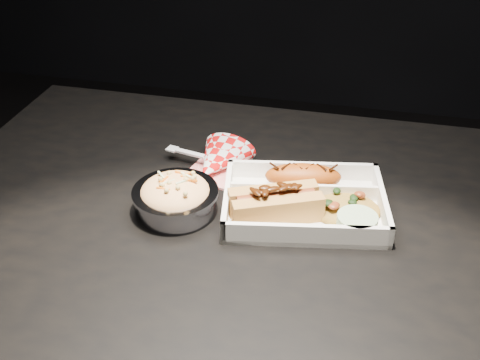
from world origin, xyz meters
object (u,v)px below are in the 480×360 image
foil_coleslaw_cup (175,196)px  napkin_fork (217,162)px  hotdog (276,202)px  food_tray (304,205)px  dining_table (283,272)px  fried_pastry (303,176)px

foil_coleslaw_cup → napkin_fork: size_ratio=0.78×
hotdog → food_tray: bearing=16.9°
food_tray → napkin_fork: size_ratio=1.62×
dining_table → foil_coleslaw_cup: size_ratio=8.93×
dining_table → fried_pastry: 0.16m
napkin_fork → fried_pastry: bearing=0.5°
napkin_fork → hotdog: bearing=-31.9°
food_tray → napkin_fork: 0.19m
fried_pastry → foil_coleslaw_cup: (-0.19, -0.10, 0.00)m
dining_table → fried_pastry: bearing=83.6°
dining_table → food_tray: (0.02, 0.05, 0.10)m
foil_coleslaw_cup → dining_table: bearing=0.0°
food_tray → foil_coleslaw_cup: size_ratio=2.07×
dining_table → napkin_fork: size_ratio=6.97×
dining_table → napkin_fork: napkin_fork is taller
dining_table → fried_pastry: (0.01, 0.10, 0.12)m
hotdog → napkin_fork: (-0.12, 0.12, -0.02)m
food_tray → foil_coleslaw_cup: bearing=-176.1°
fried_pastry → foil_coleslaw_cup: foil_coleslaw_cup is taller
hotdog → foil_coleslaw_cup: (-0.16, -0.01, -0.00)m
dining_table → hotdog: size_ratio=7.95×
dining_table → napkin_fork: bearing=136.7°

